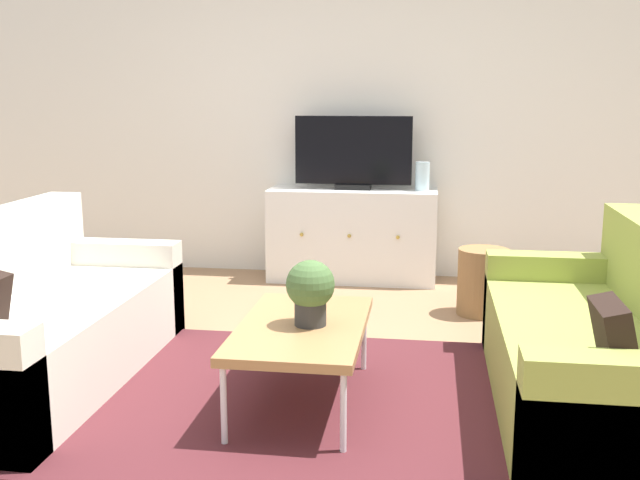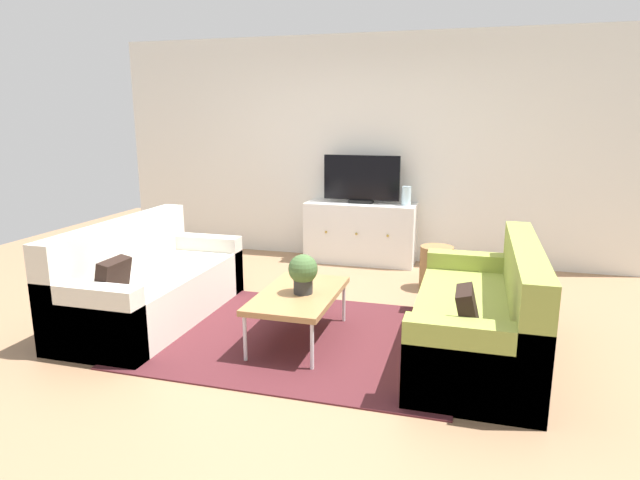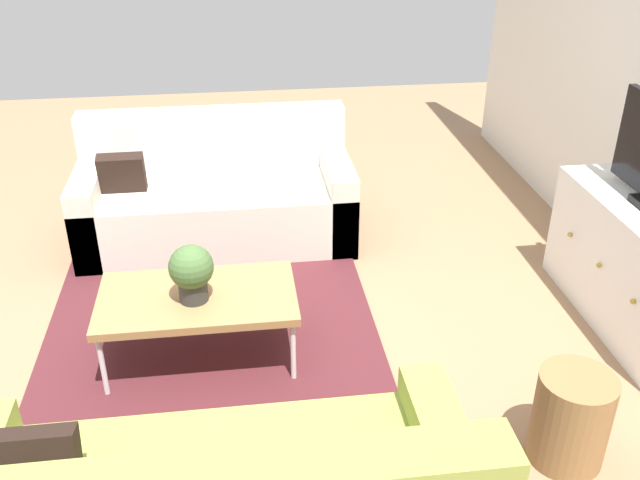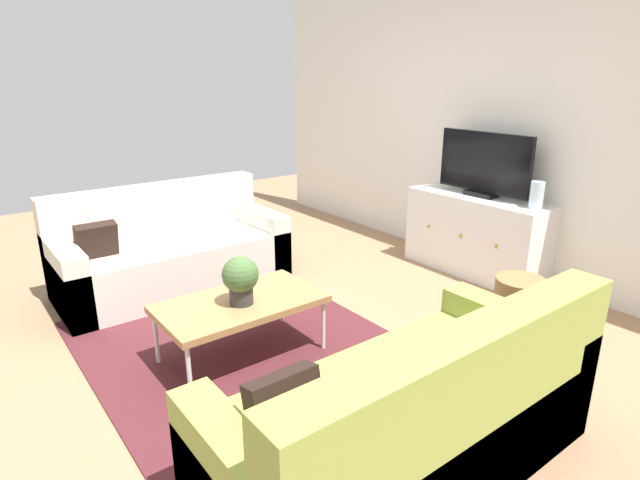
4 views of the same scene
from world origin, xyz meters
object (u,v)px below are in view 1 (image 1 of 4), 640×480
flat_screen_tv (353,153)px  potted_plant (310,289)px  coffee_table (302,330)px  tv_console (352,235)px  couch_right_side (610,355)px  couch_left_side (29,327)px  wicker_basket (483,282)px  glass_vase (422,176)px

flat_screen_tv → potted_plant: bearing=-88.6°
coffee_table → tv_console: 2.47m
coffee_table → couch_right_side: bearing=3.8°
couch_right_side → tv_console: bearing=121.3°
couch_left_side → flat_screen_tv: 2.88m
couch_left_side → couch_right_side: 2.87m
potted_plant → flat_screen_tv: size_ratio=0.34×
couch_right_side → potted_plant: size_ratio=6.04×
coffee_table → potted_plant: 0.21m
couch_left_side → tv_console: size_ratio=1.42×
potted_plant → wicker_basket: (0.91, 1.66, -0.35)m
potted_plant → wicker_basket: size_ratio=0.69×
couch_right_side → tv_console: (-1.44, 2.37, 0.08)m
couch_left_side → potted_plant: 1.52m
couch_left_side → coffee_table: bearing=-3.8°
couch_right_side → tv_console: 2.78m
tv_console → glass_vase: size_ratio=5.93×
flat_screen_tv → tv_console: bearing=-90.0°
couch_left_side → wicker_basket: size_ratio=4.17×
couch_right_side → flat_screen_tv: flat_screen_tv is taller
couch_right_side → potted_plant: couch_right_side is taller
flat_screen_tv → coffee_table: bearing=-89.6°
glass_vase → couch_right_side: bearing=-69.2°
tv_console → coffee_table: bearing=-89.6°
wicker_basket → flat_screen_tv: bearing=139.2°
potted_plant → glass_vase: bearing=79.0°
coffee_table → couch_left_side: bearing=176.2°
tv_console → glass_vase: 0.72m
couch_right_side → wicker_basket: couch_right_side is taller
couch_right_side → potted_plant: 1.42m
flat_screen_tv → wicker_basket: flat_screen_tv is taller
coffee_table → glass_vase: (0.52, 2.47, 0.47)m
glass_vase → couch_left_side: bearing=-129.7°
couch_right_side → glass_vase: size_ratio=8.43×
couch_right_side → flat_screen_tv: 2.89m
flat_screen_tv → couch_left_side: bearing=-120.8°
tv_console → wicker_basket: size_ratio=2.93×
coffee_table → potted_plant: potted_plant is taller
coffee_table → wicker_basket: bearing=60.0°
couch_left_side → tv_console: bearing=59.0°
couch_left_side → flat_screen_tv: flat_screen_tv is taller
flat_screen_tv → wicker_basket: (0.97, -0.84, -0.79)m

